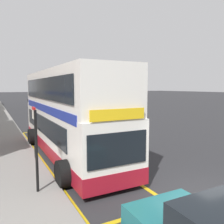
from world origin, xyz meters
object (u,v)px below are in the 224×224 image
object	(u,v)px
bus_stop_sign	(36,143)
parked_car_silver_behind	(69,109)
double_decker_bus	(67,116)
parked_car_navy_kerbside	(33,98)

from	to	relation	value
bus_stop_sign	parked_car_silver_behind	bearing A→B (deg)	70.17
double_decker_bus	bus_stop_sign	size ratio (longest dim) A/B	3.94
bus_stop_sign	parked_car_silver_behind	distance (m)	22.52
parked_car_navy_kerbside	double_decker_bus	bearing A→B (deg)	-98.95
double_decker_bus	parked_car_silver_behind	size ratio (longest dim) A/B	2.61
parked_car_silver_behind	parked_car_navy_kerbside	size ratio (longest dim) A/B	1.00
double_decker_bus	parked_car_silver_behind	xyz separation A→B (m)	(5.34, 17.10, -1.26)
parked_car_silver_behind	parked_car_navy_kerbside	distance (m)	29.27
bus_stop_sign	parked_car_navy_kerbside	distance (m)	51.04
double_decker_bus	parked_car_navy_kerbside	world-z (taller)	double_decker_bus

